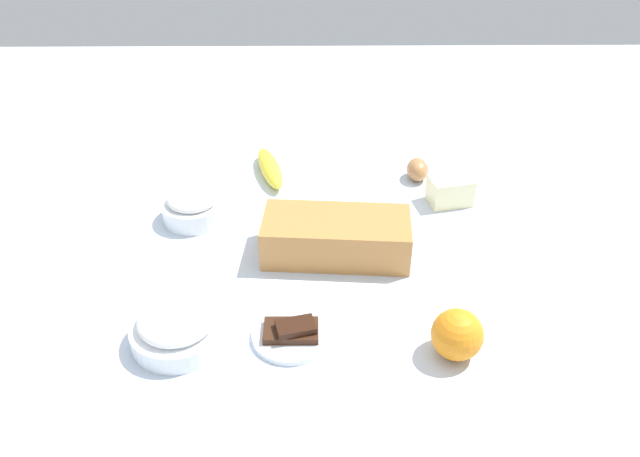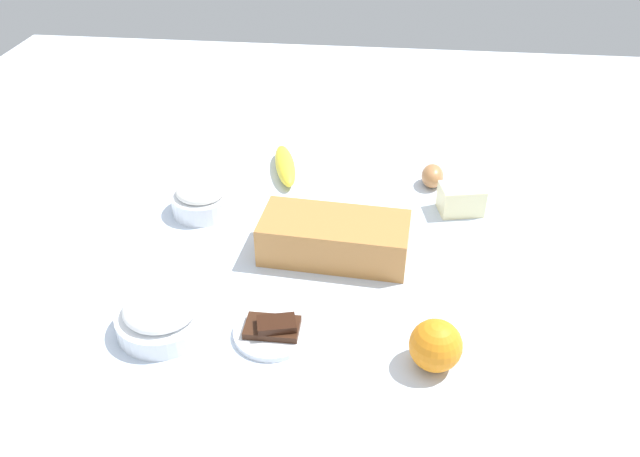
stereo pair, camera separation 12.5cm
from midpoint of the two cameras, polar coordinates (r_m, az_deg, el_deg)
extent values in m
cube|color=silver|center=(1.28, -2.80, -1.95)|extent=(2.40, 2.40, 0.02)
cube|color=#B77A3D|center=(1.22, -1.46, -0.84)|extent=(0.29, 0.15, 0.08)
cube|color=black|center=(1.22, -1.46, -0.69)|extent=(0.28, 0.14, 0.07)
cylinder|color=white|center=(1.37, -13.75, 1.46)|extent=(0.13, 0.13, 0.04)
torus|color=white|center=(1.36, -13.85, 2.10)|extent=(0.13, 0.13, 0.01)
ellipsoid|color=white|center=(1.36, -13.92, 2.54)|extent=(0.10, 0.10, 0.04)
cylinder|color=white|center=(1.09, -15.76, -9.06)|extent=(0.15, 0.15, 0.04)
torus|color=white|center=(1.08, -15.88, -8.49)|extent=(0.15, 0.15, 0.01)
ellipsoid|color=white|center=(1.07, -15.99, -7.94)|extent=(0.12, 0.12, 0.04)
ellipsoid|color=yellow|center=(1.51, -6.85, 5.31)|extent=(0.09, 0.19, 0.04)
sphere|color=orange|center=(1.03, 8.70, -9.46)|extent=(0.08, 0.08, 0.08)
cube|color=#F4EDB2|center=(1.40, 9.03, 3.28)|extent=(0.10, 0.08, 0.06)
ellipsoid|color=#AE7647|center=(1.49, 6.31, 5.16)|extent=(0.05, 0.07, 0.05)
cylinder|color=white|center=(1.07, -5.96, -9.58)|extent=(0.13, 0.13, 0.01)
cube|color=#381E11|center=(1.06, -6.00, -9.16)|extent=(0.09, 0.06, 0.01)
cube|color=black|center=(1.05, -5.61, -8.84)|extent=(0.07, 0.05, 0.01)
camera|label=1|loc=(0.06, -92.86, -1.96)|focal=35.98mm
camera|label=2|loc=(0.06, 87.14, 1.96)|focal=35.98mm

